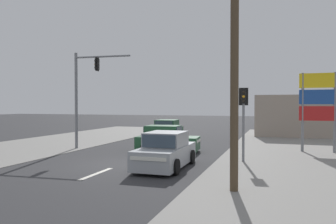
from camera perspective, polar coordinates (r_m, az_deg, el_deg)
ground_plane at (r=15.24m, az=-8.49°, el=-9.12°), size 140.00×140.00×0.00m
lane_dash_near at (r=13.52m, az=-12.38°, el=-10.45°), size 0.20×2.40×0.01m
lane_dash_mid at (r=17.93m, az=-4.12°, el=-7.54°), size 0.20×2.40×0.01m
lane_dash_far at (r=22.59m, az=0.76°, el=-5.72°), size 0.20×2.40×0.01m
kerb_right_verge at (r=15.77m, az=26.48°, el=-8.84°), size 10.00×44.00×0.02m
kerb_left_verge at (r=23.30m, az=-22.92°, el=-5.59°), size 8.00×40.00×0.02m
utility_pole_foreground_right at (r=10.83m, az=10.82°, el=15.60°), size 3.78×0.28×10.12m
traffic_signal_mast at (r=21.08m, az=-14.43°, el=4.17°), size 3.68×0.44×6.00m
pedestal_signal_right_kerb at (r=16.08m, az=13.01°, el=0.06°), size 0.44×0.30×3.56m
shopping_plaza_sign at (r=20.72m, az=24.75°, el=1.80°), size 2.10×0.16×4.60m
shopfront_wall_far at (r=29.70m, az=26.51°, el=-0.71°), size 12.00×1.00×3.60m
sedan_kerbside_parked at (r=26.17m, az=-0.15°, el=-3.23°), size 2.05×4.31×1.56m
hatchback_receding_far at (r=19.26m, az=-0.26°, el=-4.83°), size 3.75×2.00×1.53m
sedan_oncoming_near at (r=14.35m, az=-0.40°, el=-6.91°), size 1.92×4.25×1.56m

